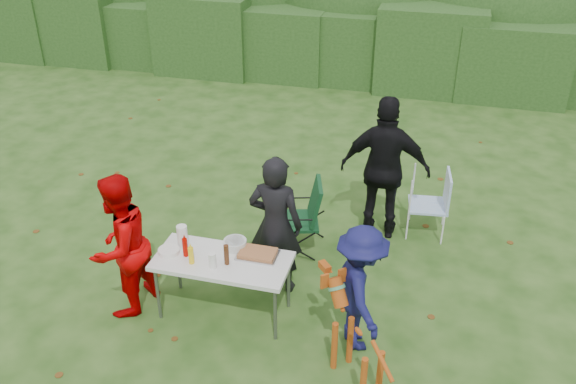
% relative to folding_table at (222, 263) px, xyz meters
% --- Properties ---
extents(ground, '(80.00, 80.00, 0.00)m').
position_rel_folding_table_xyz_m(ground, '(0.06, 0.19, -0.69)').
color(ground, '#1E4211').
extents(hedge_row, '(22.00, 1.40, 1.70)m').
position_rel_folding_table_xyz_m(hedge_row, '(0.06, 8.19, 0.16)').
color(hedge_row, '#23471C').
rests_on(hedge_row, ground).
extents(folding_table, '(1.50, 0.70, 0.74)m').
position_rel_folding_table_xyz_m(folding_table, '(0.00, 0.00, 0.00)').
color(folding_table, silver).
rests_on(folding_table, ground).
extents(person_cook, '(0.65, 0.44, 1.75)m').
position_rel_folding_table_xyz_m(person_cook, '(0.44, 0.61, 0.19)').
color(person_cook, black).
rests_on(person_cook, ground).
extents(person_red_jacket, '(0.80, 0.95, 1.71)m').
position_rel_folding_table_xyz_m(person_red_jacket, '(-1.11, -0.20, 0.17)').
color(person_red_jacket, '#C30001').
rests_on(person_red_jacket, ground).
extents(person_black_puffy, '(1.18, 0.51, 2.00)m').
position_rel_folding_table_xyz_m(person_black_puffy, '(1.51, 2.10, 0.31)').
color(person_black_puffy, black).
rests_on(person_black_puffy, ground).
extents(child, '(0.88, 1.08, 1.46)m').
position_rel_folding_table_xyz_m(child, '(1.54, -0.11, 0.04)').
color(child, '#13144B').
rests_on(child, ground).
extents(dog, '(1.03, 1.08, 1.01)m').
position_rel_folding_table_xyz_m(dog, '(1.62, -0.67, -0.18)').
color(dog, '#A64613').
rests_on(dog, ground).
extents(camping_chair, '(0.78, 0.78, 1.01)m').
position_rel_folding_table_xyz_m(camping_chair, '(0.49, 1.42, -0.18)').
color(camping_chair, '#113E1F').
rests_on(camping_chair, ground).
extents(lawn_chair, '(0.61, 0.61, 0.93)m').
position_rel_folding_table_xyz_m(lawn_chair, '(2.11, 2.29, -0.22)').
color(lawn_chair, '#6399DC').
rests_on(lawn_chair, ground).
extents(food_tray, '(0.45, 0.30, 0.02)m').
position_rel_folding_table_xyz_m(food_tray, '(0.36, 0.17, 0.06)').
color(food_tray, '#B7B7BA').
rests_on(food_tray, folding_table).
extents(focaccia_bread, '(0.40, 0.26, 0.04)m').
position_rel_folding_table_xyz_m(focaccia_bread, '(0.36, 0.17, 0.09)').
color(focaccia_bread, '#A8683C').
rests_on(focaccia_bread, food_tray).
extents(mustard_bottle, '(0.06, 0.06, 0.20)m').
position_rel_folding_table_xyz_m(mustard_bottle, '(-0.30, -0.15, 0.15)').
color(mustard_bottle, yellow).
rests_on(mustard_bottle, folding_table).
extents(ketchup_bottle, '(0.06, 0.06, 0.22)m').
position_rel_folding_table_xyz_m(ketchup_bottle, '(-0.41, -0.03, 0.16)').
color(ketchup_bottle, '#A90800').
rests_on(ketchup_bottle, folding_table).
extents(beer_bottle, '(0.06, 0.06, 0.24)m').
position_rel_folding_table_xyz_m(beer_bottle, '(0.08, -0.06, 0.17)').
color(beer_bottle, '#47230F').
rests_on(beer_bottle, folding_table).
extents(paper_towel_roll, '(0.12, 0.12, 0.26)m').
position_rel_folding_table_xyz_m(paper_towel_roll, '(-0.52, 0.14, 0.18)').
color(paper_towel_roll, white).
rests_on(paper_towel_roll, folding_table).
extents(cup_stack, '(0.08, 0.08, 0.18)m').
position_rel_folding_table_xyz_m(cup_stack, '(-0.04, -0.16, 0.14)').
color(cup_stack, white).
rests_on(cup_stack, folding_table).
extents(pasta_bowl, '(0.26, 0.26, 0.10)m').
position_rel_folding_table_xyz_m(pasta_bowl, '(0.07, 0.25, 0.10)').
color(pasta_bowl, silver).
rests_on(pasta_bowl, folding_table).
extents(plate_stack, '(0.24, 0.24, 0.05)m').
position_rel_folding_table_xyz_m(plate_stack, '(-0.61, -0.03, 0.08)').
color(plate_stack, white).
rests_on(plate_stack, folding_table).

